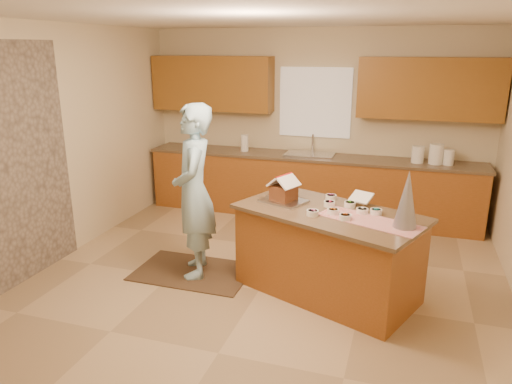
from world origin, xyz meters
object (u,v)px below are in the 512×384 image
at_px(tinsel_tree, 407,199).
at_px(boy, 194,192).
at_px(island_base, 327,254).
at_px(gingerbread_house, 284,190).

relative_size(tinsel_tree, boy, 0.28).
distance_m(island_base, boy, 1.54).
bearing_deg(island_base, tinsel_tree, 3.67).
height_order(tinsel_tree, boy, boy).
xyz_separation_m(island_base, boy, (-1.45, -0.00, 0.53)).
relative_size(tinsel_tree, gingerbread_house, 1.52).
relative_size(island_base, tinsel_tree, 3.27).
xyz_separation_m(island_base, tinsel_tree, (0.71, -0.24, 0.72)).
bearing_deg(gingerbread_house, boy, -170.50).
distance_m(island_base, gingerbread_house, 0.79).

